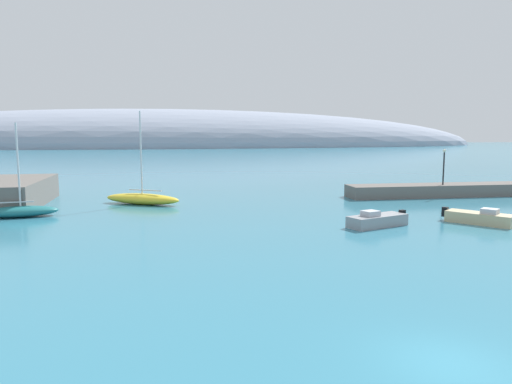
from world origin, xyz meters
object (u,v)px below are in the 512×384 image
Objects in this scene: sailboat_yellow_mid_mooring at (142,198)px; harbor_lamp_post at (444,163)px; sailboat_teal_near_shore at (21,211)px; motorboat_grey_foreground at (377,220)px; motorboat_sand_alongside_breakwater at (479,218)px.

sailboat_yellow_mid_mooring is 32.36m from harbor_lamp_post.
sailboat_teal_near_shore is 29.10m from motorboat_grey_foreground.
sailboat_yellow_mid_mooring is at bearing 178.21° from harbor_lamp_post.
motorboat_sand_alongside_breakwater is 16.31m from harbor_lamp_post.
sailboat_yellow_mid_mooring is 1.71× the size of motorboat_grey_foreground.
sailboat_yellow_mid_mooring is 1.88× the size of motorboat_sand_alongside_breakwater.
sailboat_yellow_mid_mooring is 2.34× the size of harbor_lamp_post.
sailboat_yellow_mid_mooring reaches higher than motorboat_grey_foreground.
sailboat_yellow_mid_mooring is 30.28m from motorboat_sand_alongside_breakwater.
sailboat_teal_near_shore is 42.27m from harbor_lamp_post.
harbor_lamp_post is (6.29, 14.69, 3.30)m from motorboat_sand_alongside_breakwater.
harbor_lamp_post is (14.51, 14.07, 3.30)m from motorboat_grey_foreground.
sailboat_yellow_mid_mooring is at bearing -158.25° from motorboat_sand_alongside_breakwater.
sailboat_yellow_mid_mooring reaches higher than harbor_lamp_post.
sailboat_teal_near_shore is 2.01× the size of harbor_lamp_post.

